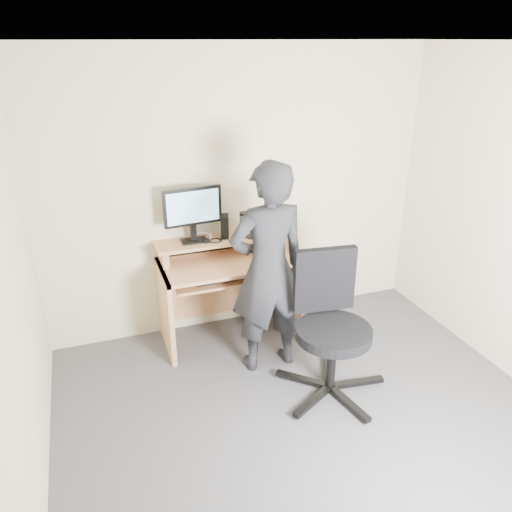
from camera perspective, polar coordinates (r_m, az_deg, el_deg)
ground at (r=3.65m, az=7.52°, el=-20.07°), size 3.50×3.50×0.00m
back_wall at (r=4.45m, az=-1.82°, el=7.15°), size 3.50×0.02×2.50m
ceiling at (r=2.65m, az=10.60°, el=23.02°), size 3.50×3.50×0.02m
desk at (r=4.45m, az=-3.28°, el=-2.59°), size 1.20×0.60×0.91m
monitor at (r=4.21m, az=-7.24°, el=5.25°), size 0.50×0.14×0.48m
external_drive at (r=4.35m, az=-3.61°, el=3.41°), size 0.10×0.14×0.20m
travel_mug at (r=4.41m, az=-1.36°, el=3.60°), size 0.09×0.09×0.18m
smartphone at (r=4.38m, az=-0.87°, el=2.28°), size 0.10×0.14×0.01m
charger at (r=4.27m, az=-5.69°, el=1.73°), size 0.05×0.04×0.03m
headphones at (r=4.38m, az=-6.07°, el=2.17°), size 0.17×0.17×0.06m
keyboard at (r=4.23m, az=-4.06°, el=-2.32°), size 0.47×0.22×0.03m
mouse at (r=4.32m, az=2.21°, el=-0.18°), size 0.10×0.07×0.04m
office_chair at (r=3.78m, az=8.46°, el=-7.30°), size 0.84×0.85×1.07m
person at (r=3.87m, az=1.38°, el=-1.58°), size 0.65×0.44×1.73m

